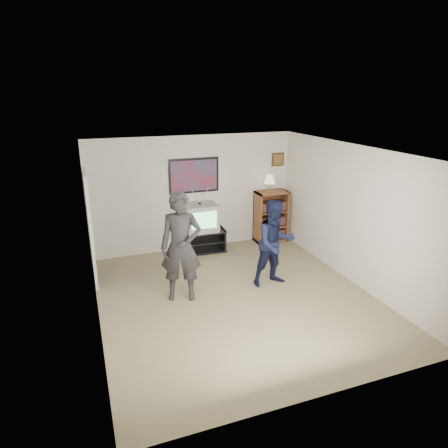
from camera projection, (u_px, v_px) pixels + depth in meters
room_shell at (229, 223)px, 6.76m from camera, size 4.51×5.00×2.51m
media_stand at (202, 240)px, 8.78m from camera, size 1.00×0.60×0.49m
crt_television at (200, 217)px, 8.60m from camera, size 0.70×0.59×0.59m
bookshelf at (271, 216)px, 9.26m from camera, size 0.73×0.42×1.20m
table_lamp at (269, 183)px, 8.98m from camera, size 0.25×0.25×0.39m
person_tall at (181, 247)px, 6.56m from camera, size 0.79×0.64×1.87m
person_short at (275, 243)px, 7.11m from camera, size 0.80×0.64×1.58m
controller_left at (175, 225)px, 6.65m from camera, size 0.05×0.12×0.03m
controller_right at (267, 227)px, 7.24m from camera, size 0.07×0.13×0.04m
poster at (194, 176)px, 8.52m from camera, size 1.10×0.03×0.75m
air_vent at (168, 163)px, 8.25m from camera, size 0.28×0.02×0.14m
small_picture at (278, 159)px, 9.11m from camera, size 0.30×0.03×0.30m
doorway at (89, 229)px, 7.22m from camera, size 0.03×0.85×2.00m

